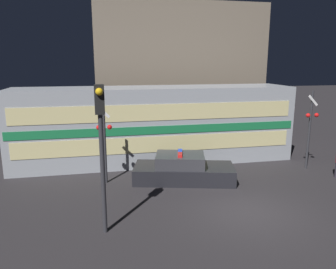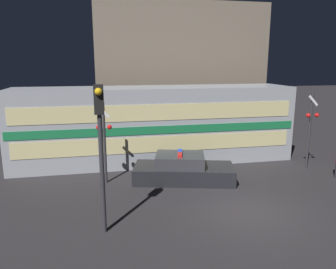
{
  "view_description": "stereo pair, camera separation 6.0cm",
  "coord_description": "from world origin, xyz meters",
  "px_view_note": "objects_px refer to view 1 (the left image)",
  "views": [
    {
      "loc": [
        -5.29,
        -10.57,
        5.53
      ],
      "look_at": [
        -1.88,
        5.53,
        1.89
      ],
      "focal_mm": 35.0,
      "sensor_mm": 36.0,
      "label": 1
    },
    {
      "loc": [
        -5.23,
        -10.58,
        5.53
      ],
      "look_at": [
        -1.88,
        5.53,
        1.89
      ],
      "focal_mm": 35.0,
      "sensor_mm": 36.0,
      "label": 2
    }
  ],
  "objects_px": {
    "crossing_signal_near": "(310,126)",
    "traffic_light_corner": "(101,137)",
    "train": "(155,125)",
    "police_car": "(183,170)"
  },
  "relations": [
    {
      "from": "train",
      "to": "crossing_signal_near",
      "type": "distance_m",
      "value": 8.25
    },
    {
      "from": "train",
      "to": "police_car",
      "type": "height_order",
      "value": "train"
    },
    {
      "from": "crossing_signal_near",
      "to": "train",
      "type": "bearing_deg",
      "value": 157.47
    },
    {
      "from": "police_car",
      "to": "train",
      "type": "bearing_deg",
      "value": 116.18
    },
    {
      "from": "police_car",
      "to": "crossing_signal_near",
      "type": "height_order",
      "value": "crossing_signal_near"
    },
    {
      "from": "train",
      "to": "crossing_signal_near",
      "type": "relative_size",
      "value": 3.73
    },
    {
      "from": "police_car",
      "to": "traffic_light_corner",
      "type": "height_order",
      "value": "traffic_light_corner"
    },
    {
      "from": "traffic_light_corner",
      "to": "crossing_signal_near",
      "type": "bearing_deg",
      "value": 23.23
    },
    {
      "from": "crossing_signal_near",
      "to": "traffic_light_corner",
      "type": "xyz_separation_m",
      "value": [
        -10.61,
        -4.55,
        0.95
      ]
    },
    {
      "from": "police_car",
      "to": "crossing_signal_near",
      "type": "distance_m",
      "value": 7.11
    }
  ]
}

